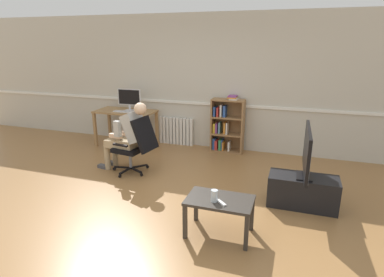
# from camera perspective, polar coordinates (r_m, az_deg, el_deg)

# --- Properties ---
(ground_plane) EXTENTS (18.00, 18.00, 0.00)m
(ground_plane) POSITION_cam_1_polar(r_m,az_deg,el_deg) (4.55, -5.31, -11.29)
(ground_plane) COLOR olive
(back_wall) EXTENTS (12.00, 0.13, 2.70)m
(back_wall) POSITION_cam_1_polar(r_m,az_deg,el_deg) (6.56, 3.81, 9.91)
(back_wall) COLOR beige
(back_wall) RESTS_ON ground_plane
(computer_desk) EXTENTS (1.26, 0.63, 0.76)m
(computer_desk) POSITION_cam_1_polar(r_m,az_deg,el_deg) (6.90, -11.83, 4.03)
(computer_desk) COLOR #9E7547
(computer_desk) RESTS_ON ground_plane
(imac_monitor) EXTENTS (0.53, 0.14, 0.45)m
(imac_monitor) POSITION_cam_1_polar(r_m,az_deg,el_deg) (6.86, -11.18, 7.14)
(imac_monitor) COLOR silver
(imac_monitor) RESTS_ON computer_desk
(keyboard) EXTENTS (0.42, 0.12, 0.02)m
(keyboard) POSITION_cam_1_polar(r_m,az_deg,el_deg) (6.74, -12.23, 4.74)
(keyboard) COLOR silver
(keyboard) RESTS_ON computer_desk
(computer_mouse) EXTENTS (0.06, 0.10, 0.03)m
(computer_mouse) POSITION_cam_1_polar(r_m,az_deg,el_deg) (6.65, -10.50, 4.73)
(computer_mouse) COLOR white
(computer_mouse) RESTS_ON computer_desk
(bookshelf) EXTENTS (0.65, 0.29, 1.14)m
(bookshelf) POSITION_cam_1_polar(r_m,az_deg,el_deg) (6.44, 6.06, 2.30)
(bookshelf) COLOR olive
(bookshelf) RESTS_ON ground_plane
(radiator) EXTENTS (0.76, 0.08, 0.59)m
(radiator) POSITION_cam_1_polar(r_m,az_deg,el_deg) (6.90, -2.83, 1.35)
(radiator) COLOR white
(radiator) RESTS_ON ground_plane
(office_chair) EXTENTS (0.80, 0.62, 0.98)m
(office_chair) POSITION_cam_1_polar(r_m,az_deg,el_deg) (5.36, -9.92, -0.89)
(office_chair) COLOR black
(office_chair) RESTS_ON ground_plane
(person_seated) EXTENTS (1.00, 0.44, 1.22)m
(person_seated) POSITION_cam_1_polar(r_m,az_deg,el_deg) (5.43, -11.50, 0.64)
(person_seated) COLOR tan
(person_seated) RESTS_ON ground_plane
(tv_stand) EXTENTS (0.90, 0.40, 0.43)m
(tv_stand) POSITION_cam_1_polar(r_m,az_deg,el_deg) (4.59, 19.19, -8.94)
(tv_stand) COLOR black
(tv_stand) RESTS_ON ground_plane
(tv_screen) EXTENTS (0.21, 1.04, 0.66)m
(tv_screen) POSITION_cam_1_polar(r_m,az_deg,el_deg) (4.39, 19.91, -2.31)
(tv_screen) COLOR black
(tv_screen) RESTS_ON tv_stand
(coffee_table) EXTENTS (0.75, 0.47, 0.45)m
(coffee_table) POSITION_cam_1_polar(r_m,az_deg,el_deg) (3.69, 4.97, -11.66)
(coffee_table) COLOR #332D28
(coffee_table) RESTS_ON ground_plane
(drinking_glass) EXTENTS (0.08, 0.08, 0.14)m
(drinking_glass) POSITION_cam_1_polar(r_m,az_deg,el_deg) (3.57, 4.03, -10.20)
(drinking_glass) COLOR silver
(drinking_glass) RESTS_ON coffee_table
(spare_remote) EXTENTS (0.13, 0.13, 0.02)m
(spare_remote) POSITION_cam_1_polar(r_m,az_deg,el_deg) (3.56, 5.27, -11.38)
(spare_remote) COLOR white
(spare_remote) RESTS_ON coffee_table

